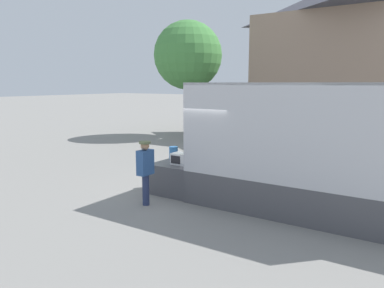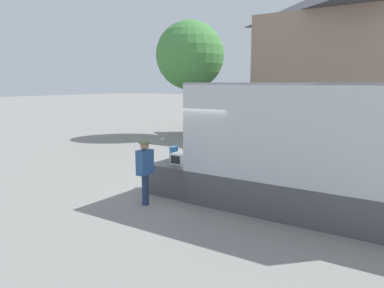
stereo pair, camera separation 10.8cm
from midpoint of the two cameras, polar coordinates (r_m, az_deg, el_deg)
name	(u,v)px [view 1 (the left image)]	position (r m, az deg, el deg)	size (l,w,h in m)	color
ground_plane	(206,192)	(10.95, 1.83, -7.35)	(160.00, 160.00, 0.00)	gray
box_truck	(362,182)	(9.32, 24.19, -5.29)	(7.21, 2.26, 3.15)	silver
tailgate_deck	(187,175)	(11.18, -1.00, -4.70)	(1.30, 2.15, 0.87)	#4C4C51
microwave	(181,159)	(10.55, -1.98, -2.26)	(0.49, 0.41, 0.32)	white
portable_generator	(202,151)	(11.43, 1.26, -1.04)	(0.56, 0.43, 0.58)	black
orange_bucket	(174,153)	(11.29, -3.11, -1.36)	(0.26, 0.26, 0.37)	#3370B2
worker_person	(145,166)	(9.66, -7.45, -3.41)	(0.30, 0.44, 1.67)	navy
house_backdrop	(361,56)	(23.32, 24.21, 12.13)	(10.48, 8.20, 9.07)	gray
street_tree	(188,56)	(22.27, -0.78, 13.32)	(3.96, 3.96, 6.71)	brown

